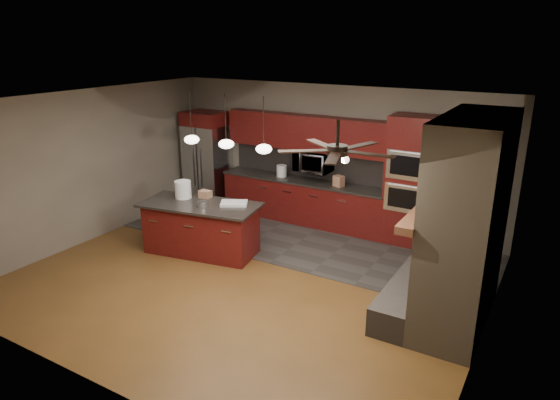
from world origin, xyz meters
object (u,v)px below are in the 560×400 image
Objects in this scene: microwave at (313,161)px; cardboard_box at (205,194)px; refrigerator at (207,159)px; paint_can at (202,204)px; kitchen_island at (201,228)px; counter_box at (339,181)px; white_bucket at (183,189)px; counter_bucket at (282,171)px; paint_tray at (234,203)px; oven_tower at (409,181)px.

cardboard_box is at bearing -119.35° from microwave.
microwave is 0.35× the size of refrigerator.
paint_can is at bearing -108.76° from microwave.
counter_box is at bearing 44.29° from kitchen_island.
white_bucket is at bearing 156.84° from kitchen_island.
white_bucket is 1.31× the size of counter_bucket.
kitchen_island is 4.85× the size of paint_tray.
paint_can is 0.79× the size of counter_box.
paint_can is (0.63, -0.24, -0.10)m from white_bucket.
cardboard_box is at bearing -111.73° from counter_box.
oven_tower reaches higher than paint_tray.
microwave is 2.34× the size of white_bucket.
refrigerator reaches higher than cardboard_box.
kitchen_island is 0.62m from cardboard_box.
microwave is 0.68m from counter_box.
kitchen_island is 9.23× the size of counter_bucket.
kitchen_island is at bearing -13.17° from white_bucket.
refrigerator is 12.71× the size of paint_can.
kitchen_island is 2.83m from counter_box.
counter_bucket is at bearing 179.84° from oven_tower.
oven_tower is 2.69m from counter_bucket.
white_bucket reaches higher than cardboard_box.
paint_tray is at bearing 8.89° from white_bucket.
kitchen_island is at bearing -105.27° from counter_box.
counter_bucket is (-0.24, 2.04, 0.08)m from paint_tray.
counter_box is at bearing 0.56° from refrigerator.
microwave reaches higher than white_bucket.
microwave reaches higher than paint_can.
microwave is 2.70m from white_bucket.
counter_box reaches higher than paint_tray.
refrigerator is at bearing 107.83° from paint_tray.
oven_tower is 1.98m from microwave.
microwave reaches higher than paint_tray.
oven_tower is 3.73m from paint_can.
white_bucket is at bearing 159.30° from paint_tray.
microwave is at bearing 58.57° from cardboard_box.
oven_tower reaches higher than refrigerator.
paint_tray is at bearing 16.29° from kitchen_island.
counter_bucket reaches higher than kitchen_island.
paint_tray is 1.90× the size of counter_bucket.
microwave reaches higher than counter_box.
refrigerator reaches higher than microwave.
cardboard_box is (-0.13, 0.32, 0.52)m from kitchen_island.
white_bucket is (1.13, -2.11, 0.02)m from refrigerator.
oven_tower reaches higher than microwave.
white_bucket is at bearing -109.23° from counter_bucket.
white_bucket is (-1.48, -2.24, -0.22)m from microwave.
white_bucket is at bearing -61.95° from refrigerator.
counter_box is (1.62, 2.25, 0.54)m from kitchen_island.
counter_bucket is (0.77, 2.19, -0.06)m from white_bucket.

